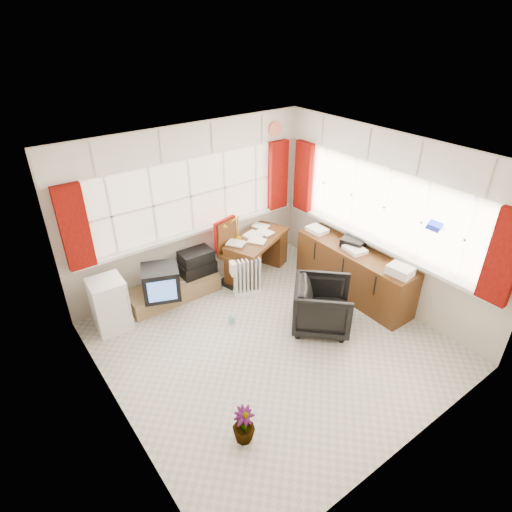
{
  "coord_description": "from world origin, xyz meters",
  "views": [
    {
      "loc": [
        -2.73,
        -3.35,
        3.84
      ],
      "look_at": [
        0.15,
        0.55,
        1.04
      ],
      "focal_mm": 30.0,
      "sensor_mm": 36.0,
      "label": 1
    }
  ],
  "objects_px": {
    "desk": "(257,253)",
    "mini_fridge": "(110,304)",
    "office_chair": "(322,306)",
    "crt_tv": "(161,282)",
    "desk_lamp": "(238,222)",
    "radiator": "(247,281)",
    "tv_bench": "(174,291)",
    "credenza": "(353,271)",
    "task_chair": "(230,250)"
  },
  "relations": [
    {
      "from": "office_chair",
      "to": "mini_fridge",
      "type": "height_order",
      "value": "mini_fridge"
    },
    {
      "from": "task_chair",
      "to": "mini_fridge",
      "type": "relative_size",
      "value": 1.41
    },
    {
      "from": "radiator",
      "to": "crt_tv",
      "type": "bearing_deg",
      "value": 160.74
    },
    {
      "from": "desk",
      "to": "office_chair",
      "type": "distance_m",
      "value": 1.65
    },
    {
      "from": "office_chair",
      "to": "tv_bench",
      "type": "distance_m",
      "value": 2.28
    },
    {
      "from": "desk",
      "to": "desk_lamp",
      "type": "height_order",
      "value": "desk_lamp"
    },
    {
      "from": "credenza",
      "to": "mini_fridge",
      "type": "distance_m",
      "value": 3.56
    },
    {
      "from": "radiator",
      "to": "crt_tv",
      "type": "relative_size",
      "value": 0.97
    },
    {
      "from": "desk",
      "to": "crt_tv",
      "type": "height_order",
      "value": "desk"
    },
    {
      "from": "credenza",
      "to": "tv_bench",
      "type": "bearing_deg",
      "value": 146.3
    },
    {
      "from": "desk_lamp",
      "to": "desk",
      "type": "bearing_deg",
      "value": -28.81
    },
    {
      "from": "credenza",
      "to": "office_chair",
      "type": "bearing_deg",
      "value": -161.59
    },
    {
      "from": "desk",
      "to": "credenza",
      "type": "xyz_separation_m",
      "value": [
        0.84,
        -1.33,
        0.01
      ]
    },
    {
      "from": "office_chair",
      "to": "credenza",
      "type": "distance_m",
      "value": 1.0
    },
    {
      "from": "credenza",
      "to": "tv_bench",
      "type": "relative_size",
      "value": 1.43
    },
    {
      "from": "credenza",
      "to": "mini_fridge",
      "type": "bearing_deg",
      "value": 156.89
    },
    {
      "from": "tv_bench",
      "to": "mini_fridge",
      "type": "bearing_deg",
      "value": -173.02
    },
    {
      "from": "desk_lamp",
      "to": "mini_fridge",
      "type": "distance_m",
      "value": 2.25
    },
    {
      "from": "desk",
      "to": "radiator",
      "type": "relative_size",
      "value": 2.1
    },
    {
      "from": "office_chair",
      "to": "radiator",
      "type": "bearing_deg",
      "value": 61.05
    },
    {
      "from": "desk",
      "to": "desk_lamp",
      "type": "xyz_separation_m",
      "value": [
        -0.27,
        0.15,
        0.58
      ]
    },
    {
      "from": "desk",
      "to": "radiator",
      "type": "bearing_deg",
      "value": -139.99
    },
    {
      "from": "tv_bench",
      "to": "crt_tv",
      "type": "distance_m",
      "value": 0.47
    },
    {
      "from": "radiator",
      "to": "crt_tv",
      "type": "distance_m",
      "value": 1.3
    },
    {
      "from": "desk_lamp",
      "to": "crt_tv",
      "type": "xyz_separation_m",
      "value": [
        -1.43,
        -0.14,
        -0.48
      ]
    },
    {
      "from": "desk",
      "to": "desk_lamp",
      "type": "bearing_deg",
      "value": 151.19
    },
    {
      "from": "desk",
      "to": "radiator",
      "type": "height_order",
      "value": "desk"
    },
    {
      "from": "office_chair",
      "to": "crt_tv",
      "type": "height_order",
      "value": "crt_tv"
    },
    {
      "from": "crt_tv",
      "to": "desk_lamp",
      "type": "bearing_deg",
      "value": 5.63
    },
    {
      "from": "desk",
      "to": "mini_fridge",
      "type": "height_order",
      "value": "mini_fridge"
    },
    {
      "from": "crt_tv",
      "to": "mini_fridge",
      "type": "distance_m",
      "value": 0.75
    },
    {
      "from": "desk",
      "to": "radiator",
      "type": "xyz_separation_m",
      "value": [
        -0.49,
        -0.41,
        -0.12
      ]
    },
    {
      "from": "radiator",
      "to": "mini_fridge",
      "type": "distance_m",
      "value": 2.01
    },
    {
      "from": "desk_lamp",
      "to": "credenza",
      "type": "height_order",
      "value": "desk_lamp"
    },
    {
      "from": "task_chair",
      "to": "credenza",
      "type": "bearing_deg",
      "value": -47.16
    },
    {
      "from": "radiator",
      "to": "crt_tv",
      "type": "xyz_separation_m",
      "value": [
        -1.2,
        0.42,
        0.23
      ]
    },
    {
      "from": "mini_fridge",
      "to": "office_chair",
      "type": "bearing_deg",
      "value": -36.43
    },
    {
      "from": "crt_tv",
      "to": "mini_fridge",
      "type": "xyz_separation_m",
      "value": [
        -0.74,
        0.06,
        -0.1
      ]
    },
    {
      "from": "task_chair",
      "to": "tv_bench",
      "type": "distance_m",
      "value": 1.08
    },
    {
      "from": "desk_lamp",
      "to": "office_chair",
      "type": "xyz_separation_m",
      "value": [
        0.15,
        -1.79,
        -0.61
      ]
    },
    {
      "from": "crt_tv",
      "to": "credenza",
      "type": "bearing_deg",
      "value": -27.8
    },
    {
      "from": "task_chair",
      "to": "mini_fridge",
      "type": "bearing_deg",
      "value": -179.83
    },
    {
      "from": "office_chair",
      "to": "tv_bench",
      "type": "relative_size",
      "value": 0.55
    },
    {
      "from": "office_chair",
      "to": "tv_bench",
      "type": "xyz_separation_m",
      "value": [
        -1.33,
        1.84,
        -0.23
      ]
    },
    {
      "from": "desk",
      "to": "tv_bench",
      "type": "relative_size",
      "value": 0.93
    },
    {
      "from": "desk_lamp",
      "to": "mini_fridge",
      "type": "bearing_deg",
      "value": -177.93
    },
    {
      "from": "credenza",
      "to": "crt_tv",
      "type": "relative_size",
      "value": 3.11
    },
    {
      "from": "desk",
      "to": "mini_fridge",
      "type": "relative_size",
      "value": 1.73
    },
    {
      "from": "desk",
      "to": "tv_bench",
      "type": "bearing_deg",
      "value": 172.46
    },
    {
      "from": "desk_lamp",
      "to": "mini_fridge",
      "type": "xyz_separation_m",
      "value": [
        -2.17,
        -0.08,
        -0.58
      ]
    }
  ]
}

